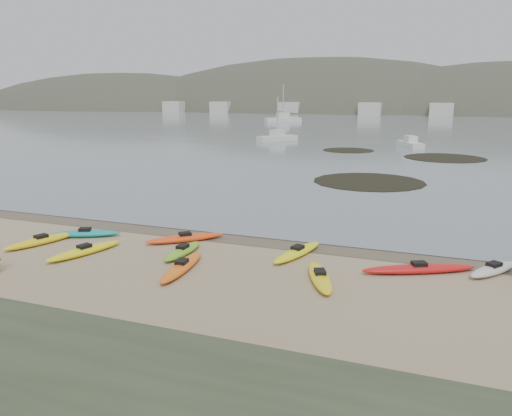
% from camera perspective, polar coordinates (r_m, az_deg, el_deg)
% --- Properties ---
extents(ground, '(600.00, 600.00, 0.00)m').
position_cam_1_polar(ground, '(24.58, -0.00, -3.41)').
color(ground, tan).
rests_on(ground, ground).
extents(wet_sand, '(60.00, 60.00, 0.00)m').
position_cam_1_polar(wet_sand, '(24.31, -0.25, -3.59)').
color(wet_sand, brown).
rests_on(wet_sand, ground).
extents(water, '(1200.00, 1200.00, 0.00)m').
position_cam_1_polar(water, '(322.26, 19.41, 11.03)').
color(water, slate).
rests_on(water, ground).
extents(kayaks, '(21.65, 7.33, 0.34)m').
position_cam_1_polar(kayaks, '(21.68, -4.06, -5.23)').
color(kayaks, teal).
rests_on(kayaks, ground).
extents(kelp_mats, '(18.70, 29.37, 0.04)m').
position_cam_1_polar(kelp_mats, '(52.12, 15.67, 4.88)').
color(kelp_mats, black).
rests_on(kelp_mats, water).
extents(moored_boats, '(93.44, 73.41, 1.24)m').
position_cam_1_polar(moored_boats, '(105.44, 22.13, 8.57)').
color(moored_boats, silver).
rests_on(moored_boats, ground).
extents(far_town, '(199.00, 5.00, 4.00)m').
position_cam_1_polar(far_town, '(167.17, 20.08, 10.52)').
color(far_town, beige).
rests_on(far_town, ground).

